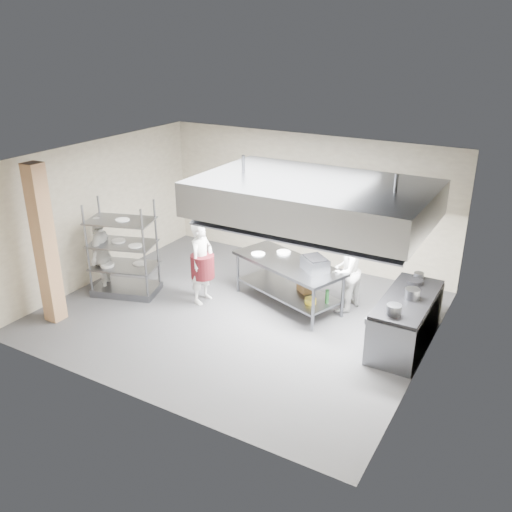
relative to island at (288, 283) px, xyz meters
The scene contains 23 objects.
floor 1.15m from the island, 127.43° to the right, with size 7.00×7.00×0.00m, color #3A3A3D.
ceiling 2.75m from the island, 127.43° to the right, with size 7.00×7.00×0.00m, color silver.
wall_back 2.49m from the island, 106.45° to the left, with size 7.00×7.00×0.00m, color #9E937D.
wall_left 4.35m from the island, 168.59° to the right, with size 6.00×6.00×0.00m, color #9E937D.
wall_right 3.16m from the island, 16.28° to the right, with size 6.00×6.00×0.00m, color #9E937D.
column 4.59m from the island, 142.30° to the right, with size 0.30×0.30×3.00m, color tan.
exhaust_hood 2.10m from the island, 33.37° to the right, with size 4.00×2.50×0.60m, color slate.
hood_strip_a 1.70m from the island, 118.81° to the right, with size 1.60×0.12×0.04m, color white.
hood_strip_b 2.29m from the island, 15.58° to the right, with size 1.60×0.12×0.04m, color white.
wall_shelf 2.54m from the island, 59.93° to the left, with size 1.50×0.28×0.04m, color slate.
island is the anchor object (origin of this frame).
island_worktop 0.42m from the island, ahead, with size 2.31×0.96×0.06m, color slate.
island_undershelf 0.16m from the island, ahead, with size 2.13×0.87×0.04m, color slate.
pass_rack 3.41m from the island, 158.86° to the right, with size 1.31×0.76×1.96m, color gray, non-canonical shape.
cooking_range 2.46m from the island, ahead, with size 0.80×2.00×0.84m, color slate.
range_top 2.50m from the island, ahead, with size 0.78×1.96×0.06m, color black.
chef_head 1.74m from the island, 154.26° to the right, with size 0.61×0.40×1.68m, color silver.
chef_line 1.15m from the island, 17.87° to the left, with size 0.80×0.62×1.64m, color white.
chef_plating 3.89m from the island, 159.81° to the right, with size 0.95×0.40×1.62m, color white.
griddle 0.85m from the island, 10.16° to the right, with size 0.50×0.39×0.24m, color slate.
wicker_basket 0.36m from the island, 12.70° to the left, with size 0.31×0.21×0.14m, color #99693D.
stockpot 2.58m from the island, ahead, with size 0.25×0.25×0.17m, color gray.
plate_stack 3.37m from the island, 158.86° to the right, with size 0.28×0.28×0.05m, color white.
Camera 1 is at (4.91, -7.88, 5.05)m, focal length 38.00 mm.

